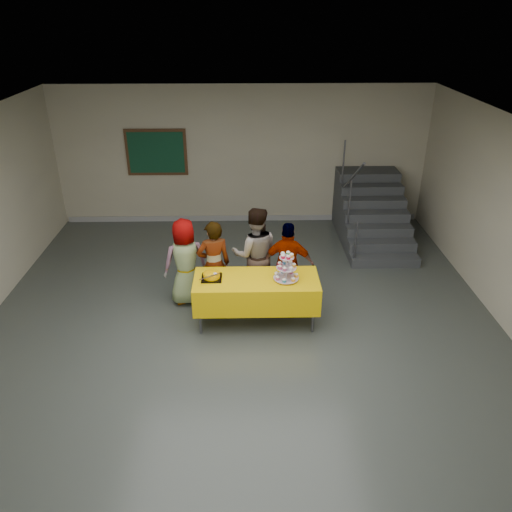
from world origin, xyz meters
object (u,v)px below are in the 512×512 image
(bake_table, at_px, (256,291))
(schoolchild_a, at_px, (186,262))
(cupcake_stand, at_px, (286,269))
(noticeboard, at_px, (156,152))
(bear_cake, at_px, (212,275))
(schoolchild_d, at_px, (288,265))
(staircase, at_px, (370,214))
(schoolchild_c, at_px, (255,254))
(schoolchild_b, at_px, (214,265))

(bake_table, height_order, schoolchild_a, schoolchild_a)
(cupcake_stand, relative_size, noticeboard, 0.34)
(bear_cake, height_order, noticeboard, noticeboard)
(bake_table, xyz_separation_m, schoolchild_d, (0.52, 0.55, 0.16))
(staircase, distance_m, noticeboard, 4.74)
(staircase, bearing_deg, schoolchild_d, -126.11)
(cupcake_stand, distance_m, schoolchild_c, 0.92)
(cupcake_stand, height_order, schoolchild_c, schoolchild_c)
(noticeboard, bearing_deg, schoolchild_b, -68.64)
(bake_table, distance_m, noticeboard, 4.67)
(noticeboard, bearing_deg, schoolchild_d, -53.77)
(bake_table, distance_m, schoolchild_c, 0.80)
(noticeboard, bearing_deg, schoolchild_a, -74.85)
(schoolchild_d, bearing_deg, schoolchild_a, 5.00)
(schoolchild_c, bearing_deg, cupcake_stand, 117.27)
(schoolchild_d, height_order, noticeboard, noticeboard)
(cupcake_stand, bearing_deg, staircase, 58.05)
(bear_cake, xyz_separation_m, schoolchild_c, (0.67, 0.73, -0.03))
(bake_table, relative_size, schoolchild_c, 1.17)
(bake_table, xyz_separation_m, schoolchild_c, (-0.00, 0.76, 0.25))
(bear_cake, distance_m, staircase, 4.50)
(bear_cake, xyz_separation_m, schoolchild_b, (0.00, 0.49, -0.08))
(bake_table, xyz_separation_m, noticeboard, (-2.05, 4.06, 1.04))
(schoolchild_d, bearing_deg, bear_cake, 32.26)
(cupcake_stand, xyz_separation_m, schoolchild_b, (-1.11, 0.54, -0.21))
(bake_table, distance_m, staircase, 4.06)
(bake_table, height_order, schoolchild_c, schoolchild_c)
(bear_cake, relative_size, schoolchild_c, 0.22)
(schoolchild_a, xyz_separation_m, schoolchild_d, (1.65, -0.10, -0.01))
(bake_table, xyz_separation_m, schoolchild_b, (-0.66, 0.51, 0.19))
(bake_table, xyz_separation_m, schoolchild_a, (-1.13, 0.65, 0.17))
(schoolchild_b, distance_m, staircase, 4.16)
(schoolchild_b, bearing_deg, staircase, -154.47)
(noticeboard, bearing_deg, schoolchild_c, -58.15)
(cupcake_stand, relative_size, schoolchild_b, 0.30)
(cupcake_stand, height_order, schoolchild_d, schoolchild_d)
(schoolchild_c, relative_size, schoolchild_d, 1.12)
(bake_table, bearing_deg, cupcake_stand, -4.27)
(staircase, bearing_deg, schoolchild_b, -139.15)
(schoolchild_b, bearing_deg, schoolchild_d, 166.45)
(bake_table, distance_m, bear_cake, 0.72)
(noticeboard, bearing_deg, bear_cake, -71.07)
(schoolchild_a, relative_size, schoolchild_d, 1.02)
(cupcake_stand, xyz_separation_m, schoolchild_c, (-0.45, 0.79, -0.15))
(cupcake_stand, bearing_deg, noticeboard, 121.38)
(schoolchild_b, relative_size, schoolchild_d, 1.04)
(schoolchild_b, relative_size, staircase, 0.62)
(bake_table, relative_size, cupcake_stand, 4.22)
(cupcake_stand, distance_m, bear_cake, 1.12)
(bear_cake, relative_size, schoolchild_d, 0.25)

